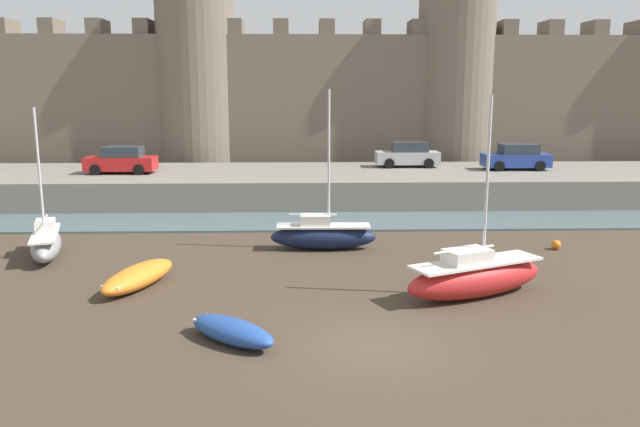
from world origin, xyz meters
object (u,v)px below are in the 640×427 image
Objects in this scene: mooring_buoy_near_shore at (485,257)px; car_quay_west at (408,155)px; car_quay_east at (121,160)px; sailboat_foreground_right at (46,242)px; sailboat_foreground_centre at (475,276)px; rowboat_near_channel_right at (232,330)px; mooring_buoy_mid_mud at (556,245)px; rowboat_midflat_left at (139,276)px; car_quay_centre_east at (516,157)px; sailboat_foreground_left at (323,235)px.

mooring_buoy_near_shore is 17.39m from car_quay_west.
sailboat_foreground_right is at bearing -87.53° from car_quay_east.
mooring_buoy_near_shore is (1.48, 3.99, -0.44)m from sailboat_foreground_centre.
rowboat_near_channel_right is at bearing -140.05° from mooring_buoy_near_shore.
mooring_buoy_near_shore is 0.12× the size of car_quay_west.
mooring_buoy_mid_mud is at bearing 37.10° from rowboat_near_channel_right.
rowboat_midflat_left is 12.97m from mooring_buoy_near_shore.
sailboat_foreground_right reaches higher than rowboat_near_channel_right.
car_quay_east is at bearing 107.09° from rowboat_midflat_left.
sailboat_foreground_centre is 1.57× the size of car_quay_centre_east.
sailboat_foreground_left is 8.19m from rowboat_midflat_left.
car_quay_west is at bearing 86.43° from sailboat_foreground_centre.
sailboat_foreground_left is at bearing 178.00° from mooring_buoy_mid_mud.
sailboat_foreground_right is at bearing 133.36° from rowboat_near_channel_right.
mooring_buoy_near_shore is (12.69, 2.64, -0.15)m from rowboat_midflat_left.
car_quay_centre_east reaches higher than mooring_buoy_mid_mud.
sailboat_foreground_left is at bearing 74.38° from rowboat_near_channel_right.
sailboat_foreground_left is 1.62× the size of car_quay_centre_east.
rowboat_near_channel_right is 0.70× the size of car_quay_west.
sailboat_foreground_centre is 1.62× the size of rowboat_midflat_left.
sailboat_foreground_right is 17.45m from mooring_buoy_near_shore.
sailboat_foreground_left reaches higher than car_quay_centre_east.
mooring_buoy_near_shore is at bearing -4.51° from sailboat_foreground_right.
sailboat_foreground_right is 16.79m from sailboat_foreground_centre.
rowboat_near_channel_right is 0.48× the size of sailboat_foreground_right.
rowboat_midflat_left is 26.50m from car_quay_centre_east.
rowboat_near_channel_right is 10.28m from sailboat_foreground_left.
mooring_buoy_mid_mud is (5.13, 6.01, -0.48)m from sailboat_foreground_centre.
rowboat_near_channel_right is at bearing -154.73° from sailboat_foreground_centre.
rowboat_midflat_left is 23.60m from car_quay_west.
sailboat_foreground_left is (2.77, 9.90, 0.30)m from rowboat_near_channel_right.
car_quay_west is at bearing 90.53° from mooring_buoy_near_shore.
sailboat_foreground_right is (-8.40, 8.90, 0.29)m from rowboat_near_channel_right.
sailboat_foreground_left is at bearing 37.76° from rowboat_midflat_left.
sailboat_foreground_centre reaches higher than rowboat_midflat_left.
sailboat_foreground_centre reaches higher than sailboat_foreground_right.
rowboat_midflat_left is (4.70, -4.01, -0.23)m from sailboat_foreground_right.
car_quay_east is 1.00× the size of car_quay_centre_east.
sailboat_foreground_left is 16.17m from car_quay_west.
car_quay_west reaches higher than mooring_buoy_near_shore.
sailboat_foreground_right is 14.65× the size of mooring_buoy_mid_mud.
sailboat_foreground_left is 16.97m from car_quay_east.
car_quay_centre_east reaches higher than mooring_buoy_near_shore.
car_quay_west reaches higher than rowboat_midflat_left.
sailboat_foreground_right is at bearing -178.22° from mooring_buoy_mid_mud.
car_quay_west and car_quay_east have the same top height.
sailboat_foreground_centre is 1.57× the size of car_quay_east.
car_quay_west reaches higher than rowboat_near_channel_right.
car_quay_east is at bearing -171.17° from car_quay_west.
rowboat_near_channel_right is at bearing -46.64° from sailboat_foreground_right.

